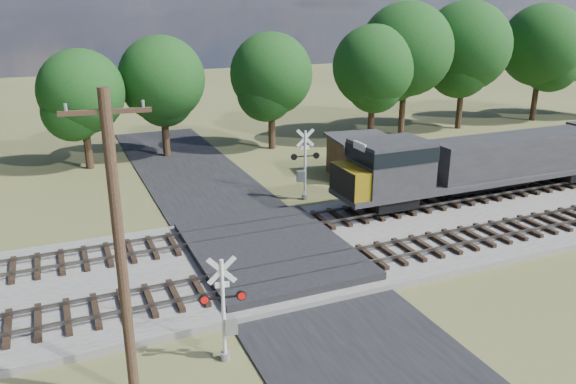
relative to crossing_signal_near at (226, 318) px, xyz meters
name	(u,v)px	position (x,y,z in m)	size (l,w,h in m)	color
ground	(274,262)	(4.21, 6.32, -1.58)	(160.00, 160.00, 0.00)	#4E522B
ballast_bed	(444,224)	(14.21, 6.82, -1.43)	(140.00, 10.00, 0.30)	gray
road	(274,261)	(4.21, 6.32, -1.54)	(7.00, 60.00, 0.08)	black
crossing_panel	(270,252)	(4.21, 6.82, -1.26)	(7.00, 9.00, 0.62)	#262628
track_near	(355,260)	(7.33, 4.32, -1.17)	(140.00, 2.60, 0.33)	black
track_far	(308,222)	(7.33, 9.32, -1.17)	(140.00, 2.60, 0.33)	black
crossing_signal_near	(226,318)	(0.00, 0.00, 0.00)	(1.52, 0.40, 3.80)	silver
crossing_signal_far	(304,171)	(9.13, 13.77, 0.24)	(1.76, 0.43, 4.38)	silver
utility_pole	(120,248)	(-3.15, -0.75, 3.38)	(2.28, 0.40, 9.35)	#321F16
equipment_shed	(361,156)	(14.79, 16.69, -0.17)	(4.59, 4.59, 2.77)	#3F261B
treeline	(306,62)	(15.21, 26.65, 5.26)	(80.02, 10.17, 11.72)	black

